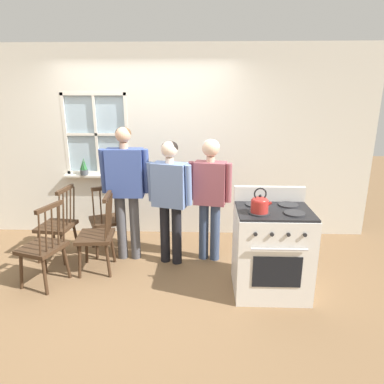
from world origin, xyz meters
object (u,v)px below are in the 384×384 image
at_px(chair_near_stove, 58,226).
at_px(chair_by_window, 97,236).
at_px(chair_center_cluster, 107,221).
at_px(kettle, 260,204).
at_px(person_teen_center, 170,192).
at_px(stove, 271,250).
at_px(chair_near_wall, 44,248).
at_px(person_elderly_left, 126,182).
at_px(potted_plant, 84,169).
at_px(person_adult_right, 210,189).

bearing_deg(chair_near_stove, chair_by_window, 70.05).
distance_m(chair_center_cluster, kettle, 2.16).
height_order(person_teen_center, stove, person_teen_center).
distance_m(chair_near_wall, chair_center_cluster, 0.96).
distance_m(person_elderly_left, potted_plant, 1.12).
bearing_deg(person_adult_right, person_teen_center, -156.54).
xyz_separation_m(person_teen_center, potted_plant, (-1.34, 0.89, 0.07)).
distance_m(chair_by_window, person_elderly_left, 0.72).
height_order(person_teen_center, potted_plant, person_teen_center).
bearing_deg(potted_plant, person_teen_center, -33.72).
xyz_separation_m(chair_near_stove, person_elderly_left, (0.89, 0.03, 0.57)).
height_order(chair_near_stove, person_teen_center, person_teen_center).
bearing_deg(chair_by_window, stove, 73.60).
relative_size(person_elderly_left, person_adult_right, 1.09).
bearing_deg(person_teen_center, stove, -11.43).
bearing_deg(stove, chair_near_stove, 165.36).
relative_size(person_elderly_left, kettle, 6.77).
distance_m(chair_by_window, potted_plant, 1.35).
height_order(chair_near_stove, person_elderly_left, person_elderly_left).
xyz_separation_m(chair_by_window, potted_plant, (-0.49, 1.12, 0.56)).
bearing_deg(chair_center_cluster, chair_near_wall, 35.00).
relative_size(person_teen_center, potted_plant, 5.88).
xyz_separation_m(person_elderly_left, person_teen_center, (0.55, -0.09, -0.09)).
height_order(kettle, potted_plant, kettle).
bearing_deg(chair_near_wall, person_elderly_left, 147.58).
relative_size(chair_center_cluster, stove, 0.87).
bearing_deg(chair_center_cluster, potted_plant, -78.19).
relative_size(chair_by_window, potted_plant, 3.64).
relative_size(person_teen_center, stove, 1.41).
bearing_deg(potted_plant, kettle, -35.43).
xyz_separation_m(chair_near_wall, person_elderly_left, (0.79, 0.65, 0.57)).
relative_size(chair_by_window, person_teen_center, 0.62).
relative_size(chair_near_wall, potted_plant, 3.64).
bearing_deg(kettle, chair_by_window, 164.37).
distance_m(chair_by_window, person_adult_right, 1.45).
relative_size(chair_center_cluster, person_elderly_left, 0.56).
xyz_separation_m(person_elderly_left, kettle, (1.49, -0.83, 0.02)).
xyz_separation_m(person_teen_center, stove, (1.12, -0.60, -0.44)).
bearing_deg(chair_near_wall, person_adult_right, 127.99).
height_order(chair_center_cluster, potted_plant, potted_plant).
height_order(chair_by_window, chair_near_stove, same).
bearing_deg(kettle, chair_center_cluster, 150.90).
xyz_separation_m(chair_by_window, chair_center_cluster, (-0.02, 0.51, 0.00)).
distance_m(chair_center_cluster, person_adult_right, 1.44).
xyz_separation_m(chair_near_wall, potted_plant, (-0.00, 1.45, 0.56)).
xyz_separation_m(chair_center_cluster, person_adult_right, (1.34, -0.17, 0.50)).
relative_size(person_elderly_left, stove, 1.54).
distance_m(stove, kettle, 0.59).
relative_size(person_elderly_left, potted_plant, 6.45).
bearing_deg(chair_by_window, kettle, 68.64).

